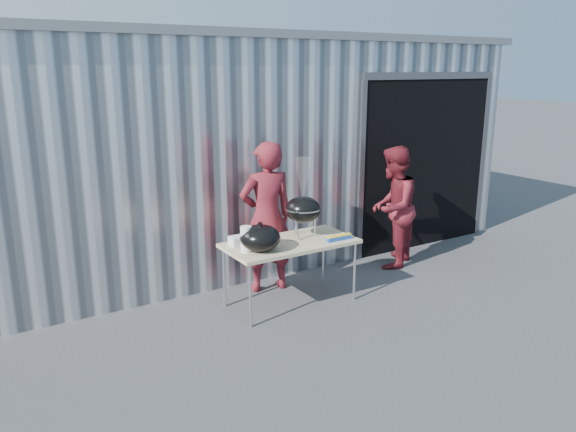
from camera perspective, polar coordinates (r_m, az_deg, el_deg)
ground at (r=5.78m, az=1.51°, el=-12.58°), size 80.00×80.00×0.00m
building at (r=9.69m, az=-8.92°, el=8.02°), size 8.20×6.20×3.10m
folding_table at (r=6.38m, az=0.23°, el=-2.97°), size 1.50×0.75×0.75m
kettle_grill at (r=6.44m, az=1.53°, el=1.47°), size 0.41×0.41×0.93m
grill_lid at (r=6.03m, az=-2.84°, el=-2.23°), size 0.44×0.44×0.32m
paper_towels at (r=6.01m, az=-4.29°, el=-2.35°), size 0.12×0.12×0.28m
white_tub at (r=6.27m, az=-5.03°, el=-2.50°), size 0.20×0.15×0.10m
foil_box at (r=6.44m, az=5.19°, el=-2.21°), size 0.32×0.05×0.06m
person_cook at (r=6.76m, az=-2.19°, el=-0.12°), size 0.73×0.53×1.84m
person_bystander at (r=7.74m, az=10.60°, el=0.88°), size 1.02×0.97×1.66m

